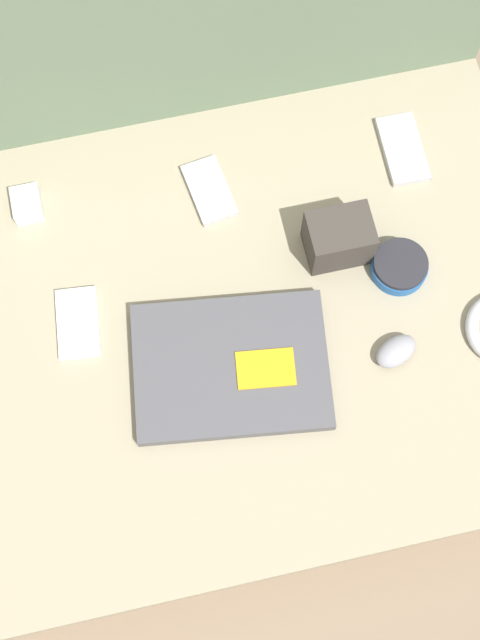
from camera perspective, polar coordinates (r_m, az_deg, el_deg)
The scene contains 11 objects.
ground_plane at distance 1.53m, azimuth 0.00°, elevation -1.58°, with size 8.00×8.00×0.00m, color #7A6651.
couch_seat at distance 1.48m, azimuth 0.00°, elevation -0.94°, with size 1.02×0.78×0.12m.
couch_backrest at distance 1.52m, azimuth -4.21°, elevation 18.71°, with size 1.02×0.20×0.50m.
laptop at distance 1.39m, azimuth -0.56°, elevation -3.02°, with size 0.33×0.26×0.03m.
computer_mouse at distance 1.41m, azimuth 9.95°, elevation -1.98°, with size 0.08×0.07×0.03m.
speaker_puck at distance 1.46m, azimuth 10.18°, elevation 3.39°, with size 0.09×0.09×0.03m.
phone_silver at distance 1.44m, azimuth -10.33°, elevation -0.20°, with size 0.08×0.12×0.01m.
phone_black at distance 1.50m, azimuth -1.99°, elevation 8.28°, with size 0.08×0.12×0.01m.
phone_small at distance 1.56m, azimuth 10.37°, elevation 10.70°, with size 0.07×0.13×0.01m.
camera_pouch at distance 1.43m, azimuth 6.34°, elevation 5.23°, with size 0.10×0.08×0.09m.
charger_brick at distance 1.52m, azimuth -13.46°, elevation 7.22°, with size 0.05×0.06×0.03m.
Camera 1 is at (-0.09, -0.42, 1.47)m, focal length 50.00 mm.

